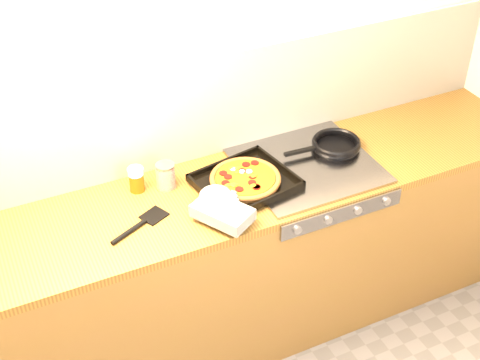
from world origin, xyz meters
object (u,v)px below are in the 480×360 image
frying_pan (335,145)px  juice_glass (136,179)px  tomato_can (166,176)px  pizza_on_tray (238,188)px

frying_pan → juice_glass: bearing=173.4°
tomato_can → juice_glass: (-0.12, 0.03, -0.00)m
tomato_can → pizza_on_tray: bearing=-36.7°
pizza_on_tray → tomato_can: tomato_can is taller
tomato_can → juice_glass: 0.13m
pizza_on_tray → juice_glass: size_ratio=4.67×
pizza_on_tray → tomato_can: 0.32m
tomato_can → juice_glass: size_ratio=1.04×
frying_pan → tomato_can: tomato_can is taller
frying_pan → juice_glass: size_ratio=3.39×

